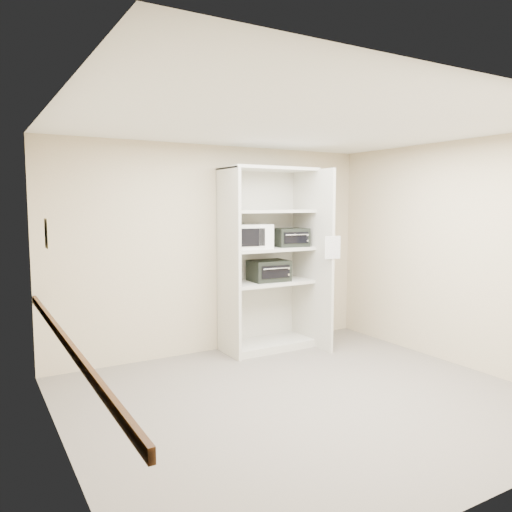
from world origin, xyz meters
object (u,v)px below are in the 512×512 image
microwave (249,236)px  toaster_oven_upper (291,237)px  toaster_oven_lower (269,271)px  shelving_unit (271,265)px

microwave → toaster_oven_upper: bearing=3.8°
toaster_oven_lower → microwave: bearing=-177.5°
microwave → toaster_oven_upper: microwave is taller
shelving_unit → microwave: 0.52m
shelving_unit → toaster_oven_lower: shelving_unit is taller
toaster_oven_lower → toaster_oven_upper: bearing=-2.4°
shelving_unit → toaster_oven_upper: size_ratio=5.62×
toaster_oven_upper → microwave: bearing=-176.2°
shelving_unit → toaster_oven_lower: bearing=-176.6°
shelving_unit → microwave: (-0.33, 0.00, 0.40)m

